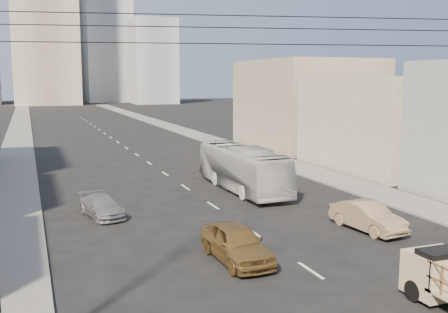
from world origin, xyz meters
TOP-DOWN VIEW (x-y plane):
  - sidewalk_left at (-11.75, 70.00)m, footprint 3.50×180.00m
  - sidewalk_right at (11.75, 70.00)m, footprint 3.50×180.00m
  - lane_dashes at (0.00, 53.00)m, footprint 0.15×104.00m
  - city_bus at (3.48, 23.68)m, footprint 2.73×11.24m
  - sedan_brown at (-2.42, 10.11)m, footprint 2.06×4.79m
  - sedan_tan at (5.65, 12.04)m, footprint 2.04×4.62m
  - sedan_grey at (-6.82, 19.72)m, footprint 2.50×4.38m
  - overhead_wires at (0.00, 1.50)m, footprint 23.01×5.02m
  - bldg_right_mid at (19.50, 28.00)m, footprint 11.00×14.00m
  - bldg_right_far at (20.00, 44.00)m, footprint 12.00×16.00m
  - high_rise_tower at (-4.00, 170.00)m, footprint 20.00×20.00m
  - midrise_ne at (18.00, 185.00)m, footprint 16.00×16.00m
  - midrise_back at (6.00, 200.00)m, footprint 18.00×18.00m
  - midrise_east at (30.00, 165.00)m, footprint 14.00×14.00m

SIDE VIEW (x-z plane):
  - lane_dashes at x=0.00m, z-range 0.00..0.01m
  - sidewalk_left at x=-11.75m, z-range 0.00..0.12m
  - sidewalk_right at x=11.75m, z-range 0.00..0.12m
  - sedan_grey at x=-6.82m, z-range 0.00..1.20m
  - sedan_tan at x=5.65m, z-range 0.00..1.47m
  - sedan_brown at x=-2.42m, z-range 0.00..1.61m
  - city_bus at x=3.48m, z-range 0.00..3.13m
  - bldg_right_mid at x=19.50m, z-range 0.00..8.00m
  - bldg_right_far at x=20.00m, z-range 0.00..10.00m
  - overhead_wires at x=0.00m, z-range 8.60..9.33m
  - midrise_east at x=30.00m, z-range 0.00..28.00m
  - midrise_ne at x=18.00m, z-range 0.00..40.00m
  - midrise_back at x=6.00m, z-range 0.00..44.00m
  - high_rise_tower at x=-4.00m, z-range 0.00..60.00m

